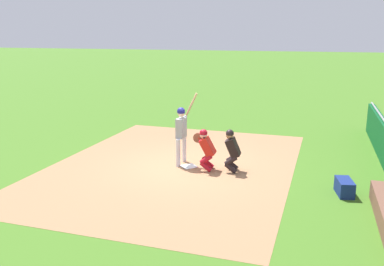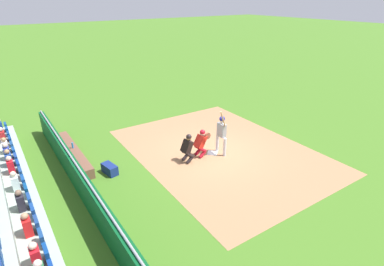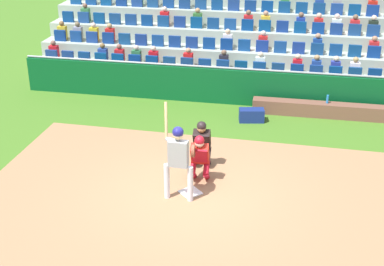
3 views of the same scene
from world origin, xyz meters
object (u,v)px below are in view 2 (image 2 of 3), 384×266
at_px(home_plate_marker, 212,153).
at_px(home_plate_umpire, 188,147).
at_px(batter_at_plate, 222,131).
at_px(water_bottle_on_bench, 73,145).
at_px(equipment_duffel_bag, 110,169).
at_px(dugout_bench, 75,153).
at_px(catcher_crouching, 201,142).

distance_m(home_plate_marker, home_plate_umpire, 1.50).
xyz_separation_m(batter_at_plate, water_bottle_on_bench, (-3.44, -5.57, -0.55)).
bearing_deg(batter_at_plate, equipment_duffel_bag, -104.36).
bearing_deg(batter_at_plate, home_plate_marker, -126.00).
bearing_deg(home_plate_umpire, water_bottle_on_bench, -129.00).
bearing_deg(dugout_bench, equipment_duffel_bag, 20.62).
bearing_deg(equipment_duffel_bag, home_plate_marker, 66.56).
bearing_deg(dugout_bench, home_plate_marker, 59.27).
bearing_deg(catcher_crouching, home_plate_umpire, -84.22).
xyz_separation_m(dugout_bench, water_bottle_on_bench, (-0.09, -0.01, 0.35)).
height_order(catcher_crouching, home_plate_umpire, home_plate_umpire).
distance_m(home_plate_umpire, water_bottle_on_bench, 5.07).
relative_size(dugout_bench, equipment_duffel_bag, 5.83).
bearing_deg(catcher_crouching, home_plate_marker, 79.51).
height_order(home_plate_umpire, equipment_duffel_bag, home_plate_umpire).
bearing_deg(home_plate_marker, dugout_bench, -120.73).
relative_size(home_plate_marker, batter_at_plate, 0.20).
height_order(batter_at_plate, water_bottle_on_bench, batter_at_plate).
bearing_deg(water_bottle_on_bench, home_plate_umpire, 51.00).
height_order(dugout_bench, equipment_duffel_bag, dugout_bench).
relative_size(catcher_crouching, home_plate_umpire, 0.98).
height_order(home_plate_marker, water_bottle_on_bench, water_bottle_on_bench).
bearing_deg(water_bottle_on_bench, batter_at_plate, 58.34).
distance_m(home_plate_marker, catcher_crouching, 0.90).
bearing_deg(catcher_crouching, batter_at_plate, 69.38).
xyz_separation_m(dugout_bench, equipment_duffel_bag, (2.13, 0.80, -0.02)).
distance_m(batter_at_plate, home_plate_umpire, 1.71).
xyz_separation_m(batter_at_plate, dugout_bench, (-3.35, -5.56, -0.90)).
height_order(catcher_crouching, equipment_duffel_bag, catcher_crouching).
bearing_deg(equipment_duffel_bag, batter_at_plate, 64.81).
relative_size(batter_at_plate, equipment_duffel_bag, 2.99).
xyz_separation_m(batter_at_plate, equipment_duffel_bag, (-1.22, -4.76, -0.93)).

